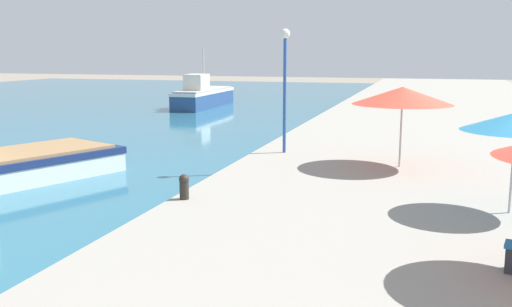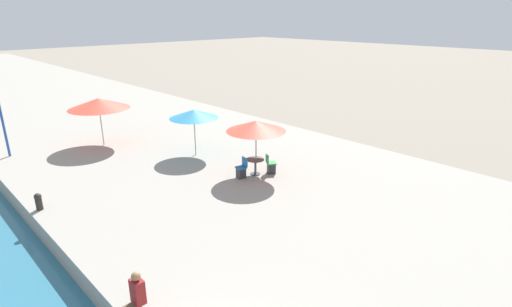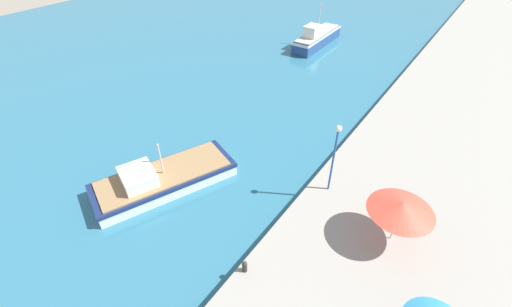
{
  "view_description": "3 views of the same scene",
  "coord_description": "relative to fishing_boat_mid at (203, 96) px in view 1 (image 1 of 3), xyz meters",
  "views": [
    {
      "loc": [
        6.25,
        -2.2,
        4.51
      ],
      "look_at": [
        1.5,
        13.48,
        1.59
      ],
      "focal_mm": 40.0,
      "sensor_mm": 36.0,
      "label": 1
    },
    {
      "loc": [
        -3.01,
        -4.35,
        7.67
      ],
      "look_at": [
        8.58,
        7.79,
        1.79
      ],
      "focal_mm": 28.0,
      "sensor_mm": 36.0,
      "label": 2
    },
    {
      "loc": [
        6.26,
        3.42,
        15.22
      ],
      "look_at": [
        -4.0,
        18.0,
        1.39
      ],
      "focal_mm": 24.0,
      "sensor_mm": 36.0,
      "label": 3
    }
  ],
  "objects": [
    {
      "name": "fishing_boat_mid",
      "position": [
        0.0,
        0.0,
        0.0
      ],
      "size": [
        2.31,
        9.11,
        4.83
      ],
      "rotation": [
        0.0,
        0.0,
        0.02
      ],
      "color": "navy",
      "rests_on": "water_basin"
    },
    {
      "name": "cafe_umbrella_striped",
      "position": [
        16.89,
        -24.57,
        2.14
      ],
      "size": [
        3.24,
        3.24,
        2.62
      ],
      "color": "#B7B7B7",
      "rests_on": "quay_promenade"
    },
    {
      "name": "mooring_bollard",
      "position": [
        11.83,
        -30.48,
        0.15
      ],
      "size": [
        0.26,
        0.26,
        0.65
      ],
      "color": "#2D2823",
      "rests_on": "quay_promenade"
    },
    {
      "name": "quay_promenade",
      "position": [
        19.45,
        -4.34,
        -0.6
      ],
      "size": [
        16.0,
        90.0,
        0.79
      ],
      "color": "gray",
      "rests_on": "ground_plane"
    },
    {
      "name": "lamppost",
      "position": [
        12.6,
        -23.04,
        2.89
      ],
      "size": [
        0.36,
        0.36,
        4.56
      ],
      "color": "#28519E",
      "rests_on": "quay_promenade"
    }
  ]
}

